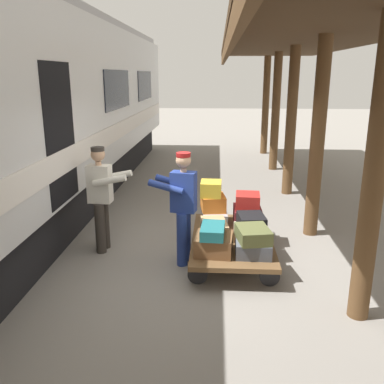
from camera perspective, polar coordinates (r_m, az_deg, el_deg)
ground_plane at (r=6.44m, az=2.22°, el=-9.70°), size 60.00×60.00×0.00m
platform_canopy at (r=6.06m, az=20.43°, el=19.29°), size 3.20×19.41×3.56m
luggage_cart at (r=6.51m, az=5.47°, el=-6.58°), size 1.25×2.17×0.35m
suitcase_cream_canvas at (r=6.48m, az=7.94°, el=-5.54°), size 0.48×0.56×0.17m
suitcase_gray_aluminum at (r=7.01m, az=3.10°, el=-3.46°), size 0.44×0.65×0.23m
suitcase_tan_vintage at (r=6.44m, az=3.06°, el=-5.11°), size 0.45×0.64×0.25m
suitcase_slate_roller at (r=5.92m, az=8.37°, el=-7.45°), size 0.50×0.56×0.21m
suitcase_brown_leather at (r=5.89m, az=3.01°, el=-7.14°), size 0.55×0.57×0.26m
suitcase_maroon_trunk at (r=7.02m, az=7.60°, el=-3.29°), size 0.46×0.59×0.29m
suitcase_black_hardshell at (r=6.43m, az=8.14°, el=-3.99°), size 0.44×0.53×0.20m
suitcase_orange_carryall at (r=6.97m, az=2.91°, el=-1.47°), size 0.44×0.51×0.26m
suitcase_yellow_case at (r=6.87m, az=2.62°, el=0.46°), size 0.35×0.40×0.24m
suitcase_teal_softside at (r=5.79m, az=2.86°, el=-5.34°), size 0.35×0.55×0.15m
suitcase_red_plastic at (r=6.91m, az=7.65°, el=-1.23°), size 0.41×0.45×0.25m
suitcase_olive_duffel at (r=5.83m, az=8.39°, el=-5.76°), size 0.51×0.59×0.19m
porter_in_overalls at (r=6.13m, az=-1.34°, el=-1.72°), size 0.71×0.51×1.70m
porter_by_door at (r=6.73m, az=-12.30°, el=-0.50°), size 0.69×0.46×1.70m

